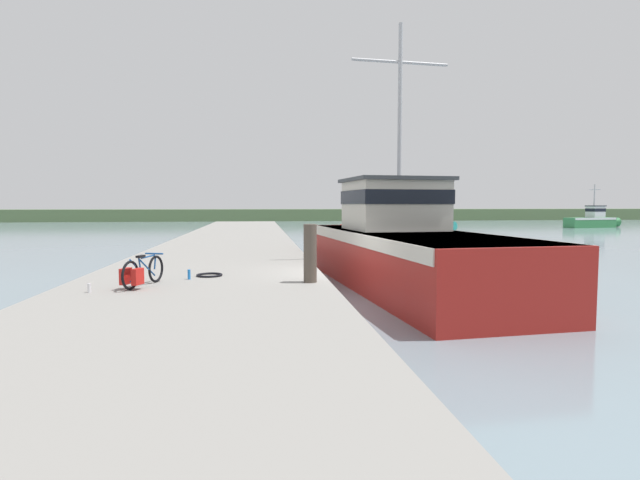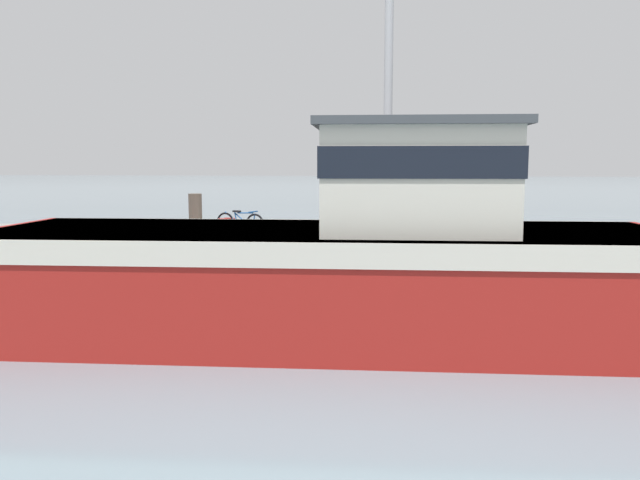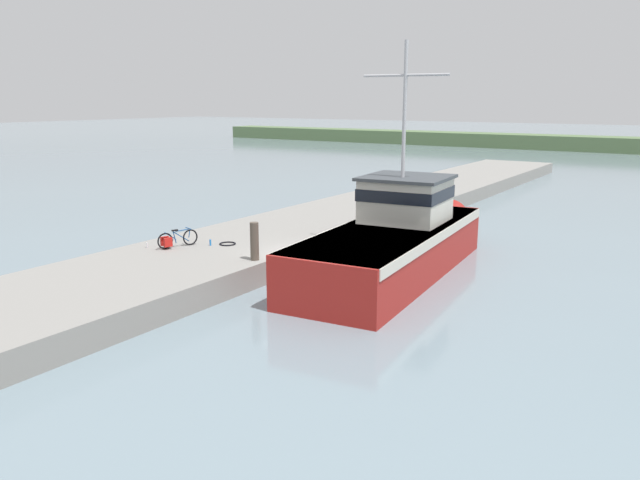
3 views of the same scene
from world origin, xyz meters
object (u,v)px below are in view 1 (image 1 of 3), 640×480
object	(u,v)px
fishing_boat_main	(403,246)
bicycle_touring	(140,273)
boat_orange_near	(432,222)
boat_red_outer	(593,220)
water_bottle_by_bike	(189,274)
water_bottle_on_curb	(89,288)
mooring_post	(310,253)

from	to	relation	value
fishing_boat_main	bicycle_touring	xyz separation A→B (m)	(-7.26, -4.48, -0.12)
boat_orange_near	boat_red_outer	world-z (taller)	boat_red_outer
boat_orange_near	water_bottle_by_bike	size ratio (longest dim) A/B	24.84
water_bottle_by_bike	bicycle_touring	bearing A→B (deg)	-131.70
water_bottle_by_bike	water_bottle_on_curb	bearing A→B (deg)	-138.17
fishing_boat_main	boat_red_outer	world-z (taller)	fishing_boat_main
fishing_boat_main	water_bottle_by_bike	xyz separation A→B (m)	(-6.35, -3.46, -0.32)
water_bottle_by_bike	water_bottle_on_curb	distance (m)	2.40
water_bottle_on_curb	boat_red_outer	bearing A→B (deg)	45.47
fishing_boat_main	bicycle_touring	distance (m)	8.54
boat_orange_near	water_bottle_on_curb	world-z (taller)	boat_orange_near
boat_orange_near	mooring_post	bearing A→B (deg)	41.79
boat_red_outer	water_bottle_by_bike	world-z (taller)	boat_red_outer
boat_red_outer	water_bottle_on_curb	world-z (taller)	boat_red_outer
bicycle_touring	water_bottle_on_curb	bearing A→B (deg)	-128.50
bicycle_touring	water_bottle_on_curb	distance (m)	1.07
boat_orange_near	water_bottle_on_curb	distance (m)	45.11
bicycle_touring	water_bottle_by_bike	xyz separation A→B (m)	(0.91, 1.03, -0.20)
bicycle_touring	mooring_post	bearing A→B (deg)	21.68
bicycle_touring	mooring_post	size ratio (longest dim) A/B	1.19
boat_red_outer	mooring_post	size ratio (longest dim) A/B	5.34
bicycle_touring	water_bottle_by_bike	bearing A→B (deg)	66.46
boat_orange_near	boat_red_outer	size ratio (longest dim) A/B	0.82
mooring_post	water_bottle_by_bike	distance (m)	3.03
fishing_boat_main	boat_red_outer	distance (m)	49.74
boat_orange_near	mooring_post	size ratio (longest dim) A/B	4.40
bicycle_touring	water_bottle_on_curb	xyz separation A→B (m)	(-0.88, -0.58, -0.22)
water_bottle_by_bike	boat_red_outer	bearing A→B (deg)	45.62
fishing_boat_main	water_bottle_by_bike	size ratio (longest dim) A/B	57.13
mooring_post	water_bottle_by_bike	bearing A→B (deg)	164.52
boat_orange_near	water_bottle_on_curb	bearing A→B (deg)	36.76
bicycle_touring	mooring_post	world-z (taller)	mooring_post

